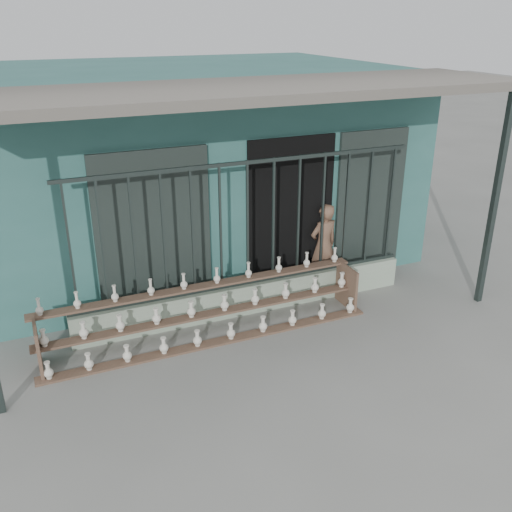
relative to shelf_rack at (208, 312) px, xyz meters
name	(u,v)px	position (x,y,z in m)	size (l,w,h in m)	color
ground	(287,357)	(0.74, -0.89, -0.36)	(60.00, 60.00, 0.00)	slate
workshop_building	(186,159)	(0.75, 3.34, 1.26)	(7.40, 6.60, 3.21)	#2E615C
parapet_wall	(248,298)	(0.74, 0.41, -0.13)	(5.00, 0.20, 0.45)	#98AB92
security_fence	(247,225)	(0.74, 0.41, 0.99)	(5.00, 0.04, 1.80)	#283330
shelf_rack	(208,312)	(0.00, 0.00, 0.00)	(4.50, 0.68, 0.85)	brown
elderly_woman	(324,245)	(2.18, 0.79, 0.32)	(0.49, 0.32, 1.35)	brown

